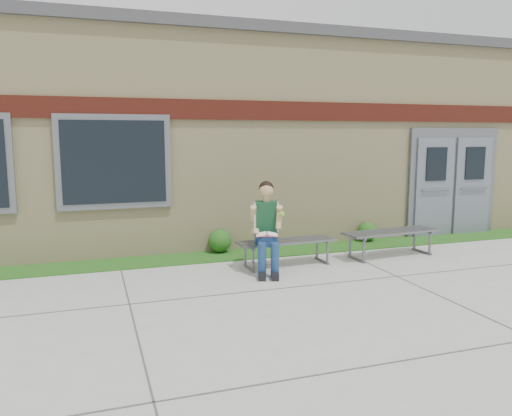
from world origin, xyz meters
name	(u,v)px	position (x,y,z in m)	size (l,w,h in m)	color
ground	(356,293)	(0.00, 0.00, 0.00)	(80.00, 80.00, 0.00)	#9E9E99
grass_strip	(286,251)	(0.00, 2.60, 0.01)	(16.00, 0.80, 0.02)	#215216
school_building	(235,137)	(0.00, 5.99, 2.10)	(16.20, 6.22, 4.20)	beige
bench_left	(287,246)	(-0.36, 1.65, 0.33)	(1.68, 0.53, 0.43)	slate
bench_right	(391,237)	(1.64, 1.65, 0.36)	(1.83, 0.65, 0.47)	slate
girl	(267,226)	(-0.79, 1.44, 0.72)	(0.61, 0.96, 1.43)	navy
shrub_mid	(220,241)	(-1.20, 2.85, 0.23)	(0.42, 0.42, 0.42)	#215216
shrub_east	(367,232)	(1.88, 2.85, 0.21)	(0.39, 0.39, 0.39)	#215216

